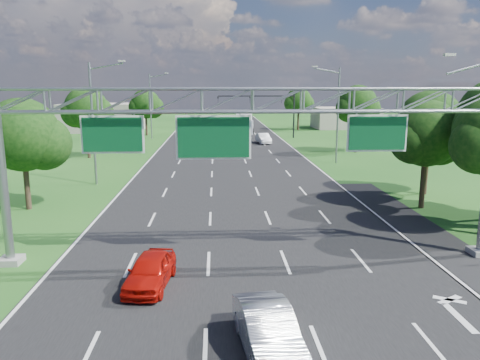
{
  "coord_description": "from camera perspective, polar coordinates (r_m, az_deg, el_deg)",
  "views": [
    {
      "loc": [
        -1.4,
        -9.11,
        8.12
      ],
      "look_at": [
        -0.21,
        13.73,
        3.52
      ],
      "focal_mm": 35.0,
      "sensor_mm": 36.0,
      "label": 1
    }
  ],
  "objects": [
    {
      "name": "ground",
      "position": [
        39.97,
        -0.9,
        -0.34
      ],
      "size": [
        220.0,
        220.0,
        0.0
      ],
      "primitive_type": "plane",
      "color": "#184715",
      "rests_on": "ground"
    },
    {
      "name": "road",
      "position": [
        39.97,
        -0.9,
        -0.34
      ],
      "size": [
        18.0,
        180.0,
        0.02
      ],
      "primitive_type": "cube",
      "color": "black",
      "rests_on": "ground"
    },
    {
      "name": "road_flare",
      "position": [
        27.1,
        22.71,
        -6.97
      ],
      "size": [
        3.0,
        30.0,
        0.02
      ],
      "primitive_type": "cube",
      "color": "black",
      "rests_on": "ground"
    },
    {
      "name": "sign_gantry",
      "position": [
        21.22,
        1.73,
        8.06
      ],
      "size": [
        23.5,
        1.0,
        9.56
      ],
      "color": "gray",
      "rests_on": "ground"
    },
    {
      "name": "traffic_signal",
      "position": [
        74.7,
        3.91,
        9.09
      ],
      "size": [
        12.21,
        0.24,
        7.0
      ],
      "color": "black",
      "rests_on": "ground"
    },
    {
      "name": "streetlight_l_near",
      "position": [
        40.43,
        -17.28,
        7.27
      ],
      "size": [
        2.97,
        0.22,
        10.16
      ],
      "color": "gray",
      "rests_on": "ground"
    },
    {
      "name": "streetlight_l_far",
      "position": [
        74.81,
        -10.71,
        9.24
      ],
      "size": [
        2.97,
        0.22,
        10.16
      ],
      "color": "gray",
      "rests_on": "ground"
    },
    {
      "name": "streetlight_r_mid",
      "position": [
        50.79,
        11.64,
        8.28
      ],
      "size": [
        2.97,
        0.22,
        10.16
      ],
      "color": "gray",
      "rests_on": "ground"
    },
    {
      "name": "tree_cluster_right",
      "position": [
        32.73,
        26.83,
        5.24
      ],
      "size": [
        9.91,
        14.6,
        8.68
      ],
      "color": "#2D2116",
      "rests_on": "ground"
    },
    {
      "name": "tree_verge_la",
      "position": [
        33.74,
        -24.82,
        4.61
      ],
      "size": [
        5.76,
        4.8,
        7.4
      ],
      "color": "#2D2116",
      "rests_on": "ground"
    },
    {
      "name": "tree_verge_lb",
      "position": [
        56.13,
        -18.14,
        8.06
      ],
      "size": [
        5.76,
        4.8,
        8.06
      ],
      "color": "#2D2116",
      "rests_on": "ground"
    },
    {
      "name": "tree_verge_lc",
      "position": [
        80.05,
        -11.38,
        8.91
      ],
      "size": [
        5.76,
        4.8,
        7.62
      ],
      "color": "#2D2116",
      "rests_on": "ground"
    },
    {
      "name": "tree_verge_rd",
      "position": [
        59.81,
        14.19,
        8.66
      ],
      "size": [
        5.76,
        4.8,
        8.28
      ],
      "color": "#2D2116",
      "rests_on": "ground"
    },
    {
      "name": "tree_verge_re",
      "position": [
        88.56,
        7.2,
        9.4
      ],
      "size": [
        5.76,
        4.8,
        7.84
      ],
      "color": "#2D2116",
      "rests_on": "ground"
    },
    {
      "name": "building_left",
      "position": [
        89.69,
        -16.37,
        7.33
      ],
      "size": [
        14.0,
        10.0,
        5.0
      ],
      "primitive_type": "cube",
      "color": "#A69C8B",
      "rests_on": "ground"
    },
    {
      "name": "building_right",
      "position": [
        94.78,
        12.69,
        7.4
      ],
      "size": [
        12.0,
        9.0,
        4.0
      ],
      "primitive_type": "cube",
      "color": "#A69C8B",
      "rests_on": "ground"
    },
    {
      "name": "red_coupe",
      "position": [
        19.92,
        -10.88,
        -10.78
      ],
      "size": [
        2.06,
        4.13,
        1.35
      ],
      "primitive_type": "imported",
      "rotation": [
        0.0,
        0.0,
        -0.12
      ],
      "color": "#BC1008",
      "rests_on": "ground"
    },
    {
      "name": "silver_sedan",
      "position": [
        15.11,
        3.45,
        -17.93
      ],
      "size": [
        2.1,
        4.58,
        1.46
      ],
      "primitive_type": "imported",
      "rotation": [
        0.0,
        0.0,
        0.13
      ],
      "color": "#AEB1BA",
      "rests_on": "ground"
    },
    {
      "name": "car_queue_a",
      "position": [
        74.54,
        -3.62,
        5.65
      ],
      "size": [
        2.11,
        4.9,
        1.41
      ],
      "primitive_type": "imported",
      "rotation": [
        0.0,
        0.0,
        0.03
      ],
      "color": "white",
      "rests_on": "ground"
    },
    {
      "name": "car_queue_b",
      "position": [
        68.47,
        0.4,
        5.04
      ],
      "size": [
        2.08,
        4.13,
        1.12
      ],
      "primitive_type": "imported",
      "rotation": [
        0.0,
        0.0,
        0.06
      ],
      "color": "black",
      "rests_on": "ground"
    },
    {
      "name": "car_queue_c",
      "position": [
        78.68,
        -6.12,
        5.87
      ],
      "size": [
        1.66,
        3.86,
        1.3
      ],
      "primitive_type": "imported",
      "rotation": [
        0.0,
        0.0,
        -0.03
      ],
      "color": "black",
      "rests_on": "ground"
    },
    {
      "name": "car_queue_d",
      "position": [
        67.65,
        2.86,
        5.09
      ],
      "size": [
        2.11,
        4.55,
        1.44
      ],
      "primitive_type": "imported",
      "rotation": [
        0.0,
        0.0,
        0.14
      ],
      "color": "white",
      "rests_on": "ground"
    },
    {
      "name": "box_truck",
      "position": [
        83.86,
        0.56,
        6.93
      ],
      "size": [
        3.26,
        9.08,
        3.35
      ],
      "rotation": [
        0.0,
        0.0,
        -0.11
      ],
      "color": "silver",
      "rests_on": "ground"
    }
  ]
}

